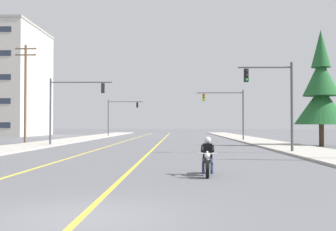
{
  "coord_description": "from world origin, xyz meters",
  "views": [
    {
      "loc": [
        1.98,
        -8.67,
        1.9
      ],
      "look_at": [
        1.23,
        22.16,
        2.61
      ],
      "focal_mm": 45.02,
      "sensor_mm": 36.0,
      "label": 1
    }
  ],
  "objects_px": {
    "motorcycle_with_rider": "(208,160)",
    "traffic_signal_mid_right": "(229,107)",
    "utility_pole_left_near": "(25,90)",
    "traffic_signal_near_left": "(69,101)",
    "conifer_tree_right_verge_near": "(321,93)",
    "traffic_signal_mid_left": "(118,112)",
    "traffic_signal_near_right": "(277,94)"
  },
  "relations": [
    {
      "from": "motorcycle_with_rider",
      "to": "conifer_tree_right_verge_near",
      "type": "xyz_separation_m",
      "value": [
        11.9,
        22.56,
        4.28
      ]
    },
    {
      "from": "utility_pole_left_near",
      "to": "traffic_signal_near_right",
      "type": "bearing_deg",
      "value": -33.05
    },
    {
      "from": "traffic_signal_mid_right",
      "to": "utility_pole_left_near",
      "type": "bearing_deg",
      "value": -160.84
    },
    {
      "from": "traffic_signal_near_right",
      "to": "traffic_signal_mid_left",
      "type": "distance_m",
      "value": 45.02
    },
    {
      "from": "motorcycle_with_rider",
      "to": "utility_pole_left_near",
      "type": "bearing_deg",
      "value": 121.75
    },
    {
      "from": "motorcycle_with_rider",
      "to": "conifer_tree_right_verge_near",
      "type": "bearing_deg",
      "value": 62.19
    },
    {
      "from": "traffic_signal_near_right",
      "to": "conifer_tree_right_verge_near",
      "type": "bearing_deg",
      "value": 57.09
    },
    {
      "from": "traffic_signal_mid_right",
      "to": "conifer_tree_right_verge_near",
      "type": "relative_size",
      "value": 0.58
    },
    {
      "from": "motorcycle_with_rider",
      "to": "traffic_signal_mid_right",
      "type": "xyz_separation_m",
      "value": [
        5.13,
        35.34,
        3.56
      ]
    },
    {
      "from": "traffic_signal_mid_right",
      "to": "utility_pole_left_near",
      "type": "xyz_separation_m",
      "value": [
        -22.22,
        -7.72,
        1.4
      ]
    },
    {
      "from": "traffic_signal_mid_right",
      "to": "traffic_signal_mid_left",
      "type": "height_order",
      "value": "same"
    },
    {
      "from": "traffic_signal_near_right",
      "to": "traffic_signal_mid_right",
      "type": "xyz_separation_m",
      "value": [
        -0.48,
        22.5,
        0.12
      ]
    },
    {
      "from": "traffic_signal_mid_right",
      "to": "conifer_tree_right_verge_near",
      "type": "height_order",
      "value": "conifer_tree_right_verge_near"
    },
    {
      "from": "motorcycle_with_rider",
      "to": "utility_pole_left_near",
      "type": "height_order",
      "value": "utility_pole_left_near"
    },
    {
      "from": "traffic_signal_mid_right",
      "to": "utility_pole_left_near",
      "type": "distance_m",
      "value": 23.56
    },
    {
      "from": "traffic_signal_near_left",
      "to": "conifer_tree_right_verge_near",
      "type": "height_order",
      "value": "conifer_tree_right_verge_near"
    },
    {
      "from": "traffic_signal_near_right",
      "to": "traffic_signal_near_left",
      "type": "distance_m",
      "value": 19.3
    },
    {
      "from": "conifer_tree_right_verge_near",
      "to": "traffic_signal_mid_left",
      "type": "bearing_deg",
      "value": 125.74
    },
    {
      "from": "utility_pole_left_near",
      "to": "traffic_signal_mid_right",
      "type": "bearing_deg",
      "value": 19.16
    },
    {
      "from": "traffic_signal_mid_left",
      "to": "conifer_tree_right_verge_near",
      "type": "xyz_separation_m",
      "value": [
        23.07,
        -32.06,
        0.71
      ]
    },
    {
      "from": "conifer_tree_right_verge_near",
      "to": "traffic_signal_near_left",
      "type": "bearing_deg",
      "value": -179.61
    },
    {
      "from": "motorcycle_with_rider",
      "to": "traffic_signal_mid_right",
      "type": "relative_size",
      "value": 0.35
    },
    {
      "from": "traffic_signal_near_left",
      "to": "utility_pole_left_near",
      "type": "xyz_separation_m",
      "value": [
        -5.94,
        5.22,
        1.4
      ]
    },
    {
      "from": "traffic_signal_mid_left",
      "to": "conifer_tree_right_verge_near",
      "type": "relative_size",
      "value": 0.58
    },
    {
      "from": "traffic_signal_mid_left",
      "to": "utility_pole_left_near",
      "type": "height_order",
      "value": "utility_pole_left_near"
    },
    {
      "from": "utility_pole_left_near",
      "to": "traffic_signal_near_left",
      "type": "bearing_deg",
      "value": -41.31
    },
    {
      "from": "traffic_signal_near_right",
      "to": "conifer_tree_right_verge_near",
      "type": "height_order",
      "value": "conifer_tree_right_verge_near"
    },
    {
      "from": "traffic_signal_near_left",
      "to": "traffic_signal_mid_right",
      "type": "distance_m",
      "value": 20.8
    },
    {
      "from": "traffic_signal_near_left",
      "to": "traffic_signal_mid_right",
      "type": "height_order",
      "value": "same"
    },
    {
      "from": "motorcycle_with_rider",
      "to": "traffic_signal_mid_left",
      "type": "xyz_separation_m",
      "value": [
        -11.17,
        54.61,
        3.57
      ]
    },
    {
      "from": "traffic_signal_near_left",
      "to": "traffic_signal_mid_left",
      "type": "relative_size",
      "value": 1.0
    },
    {
      "from": "traffic_signal_near_left",
      "to": "traffic_signal_mid_left",
      "type": "distance_m",
      "value": 32.21
    }
  ]
}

